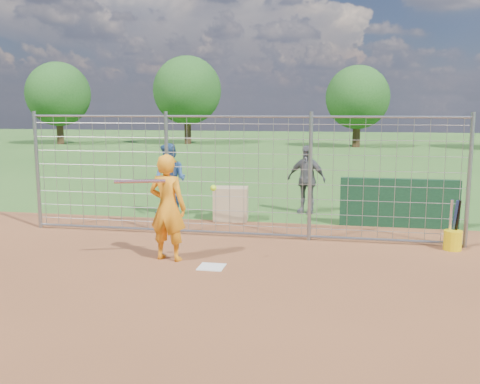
% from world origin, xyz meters
% --- Properties ---
extents(ground, '(100.00, 100.00, 0.00)m').
position_xyz_m(ground, '(0.00, 0.00, 0.00)').
color(ground, '#2D591E').
rests_on(ground, ground).
extents(infield_dirt, '(18.00, 18.00, 0.00)m').
position_xyz_m(infield_dirt, '(0.00, -3.00, 0.01)').
color(infield_dirt, brown).
rests_on(infield_dirt, ground).
extents(home_plate, '(0.43, 0.43, 0.02)m').
position_xyz_m(home_plate, '(0.00, -0.20, 0.01)').
color(home_plate, silver).
rests_on(home_plate, ground).
extents(dugout_wall, '(2.60, 0.20, 1.10)m').
position_xyz_m(dugout_wall, '(3.40, 3.60, 0.55)').
color(dugout_wall, '#11381E').
rests_on(dugout_wall, ground).
extents(batter, '(0.75, 0.56, 1.89)m').
position_xyz_m(batter, '(-0.86, 0.11, 0.94)').
color(batter, orange).
rests_on(batter, ground).
extents(bystander_a, '(1.01, 0.87, 1.80)m').
position_xyz_m(bystander_a, '(-2.05, 3.86, 0.90)').
color(bystander_a, '#294C7D').
rests_on(bystander_a, ground).
extents(bystander_b, '(1.10, 0.72, 1.74)m').
position_xyz_m(bystander_b, '(1.24, 4.83, 0.87)').
color(bystander_b, '#55565A').
rests_on(bystander_b, ground).
extents(equipment_bin, '(0.85, 0.63, 0.80)m').
position_xyz_m(equipment_bin, '(-0.46, 3.59, 0.40)').
color(equipment_bin, tan).
rests_on(equipment_bin, ground).
extents(equipment_in_play, '(1.73, 0.35, 0.17)m').
position_xyz_m(equipment_in_play, '(-0.93, -0.17, 1.42)').
color(equipment_in_play, silver).
rests_on(equipment_in_play, ground).
extents(bucket_with_bats, '(0.34, 0.34, 0.98)m').
position_xyz_m(bucket_with_bats, '(4.23, 1.76, 0.25)').
color(bucket_with_bats, yellow).
rests_on(bucket_with_bats, ground).
extents(backstop_fence, '(9.08, 0.08, 2.60)m').
position_xyz_m(backstop_fence, '(0.00, 2.00, 1.26)').
color(backstop_fence, gray).
rests_on(backstop_fence, ground).
extents(tree_line, '(44.66, 6.72, 6.48)m').
position_xyz_m(tree_line, '(3.13, 28.13, 3.71)').
color(tree_line, '#3F2B19').
rests_on(tree_line, ground).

